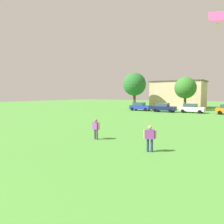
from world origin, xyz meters
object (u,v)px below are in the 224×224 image
Objects in this scene: tree_far_left at (135,84)px; parked_car_navy_1 at (164,107)px; parked_car_white_2 at (192,108)px; tree_left at (185,88)px; adult_bystander at (150,136)px; parked_car_blue_0 at (140,106)px; bystander_midfield at (96,127)px; kite at (218,17)px.

parked_car_navy_1 is at bearing -33.24° from tree_far_left.
tree_left is at bearing 115.82° from parked_car_white_2.
parked_car_navy_1 is at bearing -89.69° from adult_bystander.
tree_far_left reaches higher than parked_car_white_2.
tree_left is at bearing 34.22° from parked_car_blue_0.
parked_car_white_2 is 0.62× the size of tree_left.
adult_bystander is 0.19× the size of tree_far_left.
parked_car_white_2 is 15.86m from tree_far_left.
bystander_midfield is 36.04m from tree_far_left.
parked_car_blue_0 is 10.19m from parked_car_white_2.
kite is 0.17× the size of tree_left.
bystander_midfield is at bearing -91.84° from parked_car_white_2.
parked_car_white_2 is at bearing 0.43° from parked_car_blue_0.
kite is 0.14× the size of tree_far_left.
kite is at bearing -55.96° from tree_far_left.
adult_bystander is 32.26m from parked_car_blue_0.
adult_bystander is 29.69m from parked_car_navy_1.
parked_car_navy_1 is 7.45m from tree_left.
tree_far_left is at bearing 124.04° from kite.
parked_car_navy_1 is at bearing -7.37° from parked_car_blue_0.
kite reaches higher than parked_car_navy_1.
bystander_midfield is 29.33m from parked_car_blue_0.
tree_left reaches higher than parked_car_white_2.
parked_car_blue_0 is 0.62× the size of tree_left.
kite is at bearing -74.93° from parked_car_white_2.
tree_left is (-2.49, 5.16, 3.80)m from parked_car_white_2.
adult_bystander is 0.37× the size of parked_car_navy_1.
bystander_midfield is 0.36× the size of parked_car_navy_1.
parked_car_white_2 is at bearing -64.18° from tree_left.
tree_far_left is (-21.19, 31.37, -2.44)m from kite.
tree_far_left is (-14.16, 5.28, 4.78)m from parked_car_white_2.
kite is at bearing -56.51° from parked_car_blue_0.
parked_car_blue_0 reaches higher than adult_bystander.
adult_bystander is 1.02× the size of bystander_midfield.
tree_far_left is (-13.27, 33.17, 4.72)m from bystander_midfield.
adult_bystander is at bearing -72.52° from parked_car_navy_1.
kite is 37.93m from tree_far_left.
parked_car_blue_0 is at bearing -179.57° from parked_car_white_2.
parked_car_navy_1 is 0.62× the size of tree_left.
parked_car_white_2 reaches higher than adult_bystander.
adult_bystander is 4.99m from bystander_midfield.
parked_car_navy_1 is (-11.99, 25.34, -7.22)m from kite.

